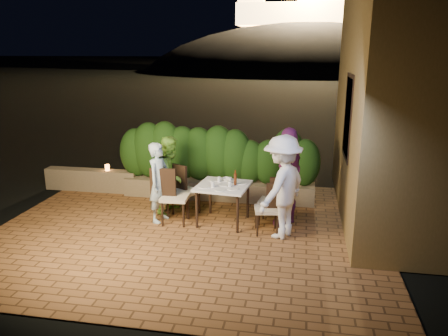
% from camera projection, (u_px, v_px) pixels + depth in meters
% --- Properties ---
extents(ground, '(400.00, 400.00, 0.00)m').
position_uv_depth(ground, '(181.00, 241.00, 7.57)').
color(ground, black).
rests_on(ground, ground).
extents(terrace_floor, '(7.00, 6.00, 0.15)m').
position_uv_depth(terrace_floor, '(189.00, 232.00, 8.06)').
color(terrace_floor, brown).
rests_on(terrace_floor, ground).
extents(building_wall, '(1.60, 5.00, 5.00)m').
position_uv_depth(building_wall, '(392.00, 87.00, 8.18)').
color(building_wall, olive).
rests_on(building_wall, ground).
extents(window_pane, '(0.08, 1.00, 1.40)m').
position_uv_depth(window_pane, '(350.00, 117.00, 7.97)').
color(window_pane, black).
rests_on(window_pane, building_wall).
extents(window_frame, '(0.06, 1.15, 1.55)m').
position_uv_depth(window_frame, '(349.00, 117.00, 7.98)').
color(window_frame, black).
rests_on(window_frame, building_wall).
extents(planter, '(4.20, 0.55, 0.40)m').
position_uv_depth(planter, '(218.00, 189.00, 9.66)').
color(planter, '#76674B').
rests_on(planter, ground).
extents(hedge, '(4.00, 0.70, 1.10)m').
position_uv_depth(hedge, '(218.00, 156.00, 9.46)').
color(hedge, '#193A0F').
rests_on(hedge, planter).
extents(parapet, '(2.20, 0.30, 0.50)m').
position_uv_depth(parapet, '(92.00, 180.00, 10.17)').
color(parapet, '#76674B').
rests_on(parapet, ground).
extents(hill, '(52.00, 40.00, 22.00)m').
position_uv_depth(hill, '(304.00, 99.00, 65.22)').
color(hill, black).
rests_on(hill, ground).
extents(dining_table, '(1.04, 1.04, 0.75)m').
position_uv_depth(dining_table, '(223.00, 204.00, 8.23)').
color(dining_table, white).
rests_on(dining_table, ground).
extents(plate_nw, '(0.21, 0.21, 0.01)m').
position_uv_depth(plate_nw, '(204.00, 187.00, 8.00)').
color(plate_nw, white).
rests_on(plate_nw, dining_table).
extents(plate_sw, '(0.21, 0.21, 0.01)m').
position_uv_depth(plate_sw, '(214.00, 180.00, 8.44)').
color(plate_sw, white).
rests_on(plate_sw, dining_table).
extents(plate_ne, '(0.21, 0.21, 0.01)m').
position_uv_depth(plate_ne, '(233.00, 189.00, 7.88)').
color(plate_ne, white).
rests_on(plate_ne, dining_table).
extents(plate_se, '(0.24, 0.24, 0.01)m').
position_uv_depth(plate_se, '(241.00, 183.00, 8.23)').
color(plate_se, white).
rests_on(plate_se, dining_table).
extents(plate_centre, '(0.20, 0.20, 0.01)m').
position_uv_depth(plate_centre, '(224.00, 185.00, 8.12)').
color(plate_centre, white).
rests_on(plate_centre, dining_table).
extents(plate_front, '(0.19, 0.19, 0.01)m').
position_uv_depth(plate_front, '(220.00, 190.00, 7.82)').
color(plate_front, white).
rests_on(plate_front, dining_table).
extents(glass_nw, '(0.07, 0.07, 0.11)m').
position_uv_depth(glass_nw, '(213.00, 184.00, 7.98)').
color(glass_nw, silver).
rests_on(glass_nw, dining_table).
extents(glass_sw, '(0.06, 0.06, 0.10)m').
position_uv_depth(glass_sw, '(219.00, 179.00, 8.31)').
color(glass_sw, silver).
rests_on(glass_sw, dining_table).
extents(glass_ne, '(0.06, 0.06, 0.11)m').
position_uv_depth(glass_ne, '(230.00, 184.00, 8.00)').
color(glass_ne, silver).
rests_on(glass_ne, dining_table).
extents(glass_se, '(0.07, 0.07, 0.11)m').
position_uv_depth(glass_se, '(230.00, 180.00, 8.23)').
color(glass_se, silver).
rests_on(glass_se, dining_table).
extents(beer_bottle, '(0.05, 0.05, 0.28)m').
position_uv_depth(beer_bottle, '(235.00, 178.00, 8.09)').
color(beer_bottle, '#54240E').
rests_on(beer_bottle, dining_table).
extents(bowl, '(0.23, 0.23, 0.04)m').
position_uv_depth(bowl, '(227.00, 179.00, 8.42)').
color(bowl, white).
rests_on(bowl, dining_table).
extents(chair_left_front, '(0.51, 0.51, 1.06)m').
position_uv_depth(chair_left_front, '(175.00, 196.00, 8.18)').
color(chair_left_front, black).
rests_on(chair_left_front, ground).
extents(chair_left_back, '(0.62, 0.62, 0.99)m').
position_uv_depth(chair_left_back, '(186.00, 190.00, 8.65)').
color(chair_left_back, black).
rests_on(chair_left_back, ground).
extents(chair_right_front, '(0.50, 0.50, 0.93)m').
position_uv_depth(chair_right_front, '(267.00, 208.00, 7.75)').
color(chair_right_front, black).
rests_on(chair_right_front, ground).
extents(chair_right_back, '(0.47, 0.47, 0.91)m').
position_uv_depth(chair_right_back, '(271.00, 200.00, 8.17)').
color(chair_right_back, black).
rests_on(chair_right_back, ground).
extents(diner_blue, '(0.48, 0.63, 1.53)m').
position_uv_depth(diner_blue, '(159.00, 182.00, 8.23)').
color(diner_blue, '#A1BFCF').
rests_on(diner_blue, ground).
extents(diner_green, '(0.76, 0.88, 1.55)m').
position_uv_depth(diner_green, '(171.00, 174.00, 8.71)').
color(diner_green, '#78BF3B').
rests_on(diner_green, ground).
extents(diner_white, '(1.15, 1.35, 1.81)m').
position_uv_depth(diner_white, '(282.00, 187.00, 7.49)').
color(diner_white, white).
rests_on(diner_white, ground).
extents(diner_purple, '(0.74, 1.17, 1.85)m').
position_uv_depth(diner_purple, '(289.00, 177.00, 8.03)').
color(diner_purple, '#69235E').
rests_on(diner_purple, ground).
extents(parapet_lamp, '(0.10, 0.10, 0.14)m').
position_uv_depth(parapet_lamp, '(107.00, 168.00, 10.01)').
color(parapet_lamp, orange).
rests_on(parapet_lamp, parapet).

